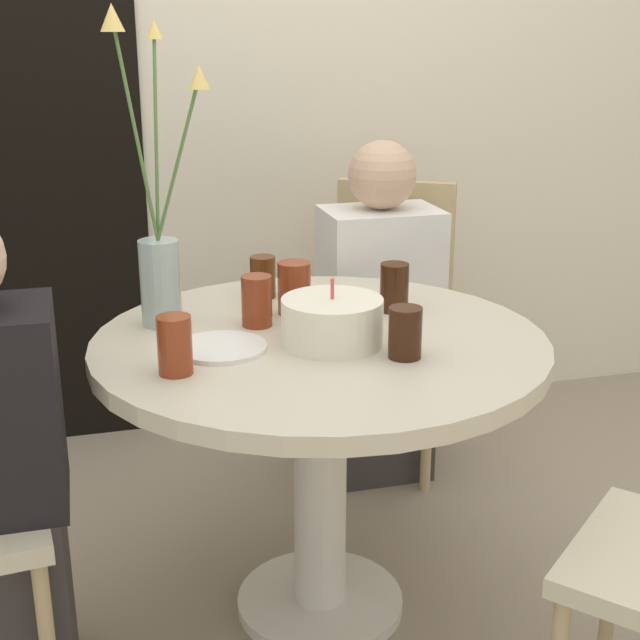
{
  "coord_description": "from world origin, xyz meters",
  "views": [
    {
      "loc": [
        -0.49,
        -1.8,
        1.36
      ],
      "look_at": [
        0.0,
        0.0,
        0.74
      ],
      "focal_mm": 50.0,
      "sensor_mm": 36.0,
      "label": 1
    }
  ],
  "objects_px": {
    "side_plate": "(221,347)",
    "person_boy": "(379,325)",
    "drink_glass_0": "(405,333)",
    "drink_glass_1": "(394,288)",
    "chair_left_flank": "(388,308)",
    "flower_vase": "(158,241)",
    "birthday_cake": "(332,321)",
    "drink_glass_4": "(175,345)",
    "drink_glass_5": "(257,301)",
    "drink_glass_3": "(294,288)",
    "drink_glass_2": "(263,277)"
  },
  "relations": [
    {
      "from": "birthday_cake",
      "to": "drink_glass_4",
      "type": "distance_m",
      "value": 0.36
    },
    {
      "from": "chair_left_flank",
      "to": "birthday_cake",
      "type": "height_order",
      "value": "chair_left_flank"
    },
    {
      "from": "drink_glass_0",
      "to": "person_boy",
      "type": "height_order",
      "value": "person_boy"
    },
    {
      "from": "drink_glass_2",
      "to": "drink_glass_4",
      "type": "bearing_deg",
      "value": -120.26
    },
    {
      "from": "drink_glass_0",
      "to": "drink_glass_2",
      "type": "height_order",
      "value": "drink_glass_0"
    },
    {
      "from": "chair_left_flank",
      "to": "drink_glass_1",
      "type": "xyz_separation_m",
      "value": [
        -0.22,
        -0.64,
        0.27
      ]
    },
    {
      "from": "chair_left_flank",
      "to": "drink_glass_4",
      "type": "bearing_deg",
      "value": -100.81
    },
    {
      "from": "birthday_cake",
      "to": "drink_glass_4",
      "type": "bearing_deg",
      "value": -166.05
    },
    {
      "from": "drink_glass_2",
      "to": "person_boy",
      "type": "distance_m",
      "value": 0.58
    },
    {
      "from": "chair_left_flank",
      "to": "drink_glass_5",
      "type": "xyz_separation_m",
      "value": [
        -0.56,
        -0.66,
        0.27
      ]
    },
    {
      "from": "flower_vase",
      "to": "drink_glass_2",
      "type": "xyz_separation_m",
      "value": [
        0.27,
        0.15,
        -0.14
      ]
    },
    {
      "from": "drink_glass_5",
      "to": "person_boy",
      "type": "height_order",
      "value": "person_boy"
    },
    {
      "from": "flower_vase",
      "to": "drink_glass_5",
      "type": "xyz_separation_m",
      "value": [
        0.21,
        -0.07,
        -0.14
      ]
    },
    {
      "from": "drink_glass_3",
      "to": "drink_glass_4",
      "type": "xyz_separation_m",
      "value": [
        -0.32,
        -0.32,
        -0.0
      ]
    },
    {
      "from": "birthday_cake",
      "to": "flower_vase",
      "type": "distance_m",
      "value": 0.44
    },
    {
      "from": "birthday_cake",
      "to": "side_plate",
      "type": "xyz_separation_m",
      "value": [
        -0.24,
        0.03,
        -0.05
      ]
    },
    {
      "from": "side_plate",
      "to": "drink_glass_2",
      "type": "height_order",
      "value": "drink_glass_2"
    },
    {
      "from": "drink_glass_0",
      "to": "drink_glass_5",
      "type": "height_order",
      "value": "drink_glass_5"
    },
    {
      "from": "side_plate",
      "to": "drink_glass_3",
      "type": "height_order",
      "value": "drink_glass_3"
    },
    {
      "from": "side_plate",
      "to": "person_boy",
      "type": "bearing_deg",
      "value": 48.46
    },
    {
      "from": "drink_glass_2",
      "to": "drink_glass_5",
      "type": "xyz_separation_m",
      "value": [
        -0.06,
        -0.22,
        0.01
      ]
    },
    {
      "from": "flower_vase",
      "to": "drink_glass_3",
      "type": "distance_m",
      "value": 0.34
    },
    {
      "from": "person_boy",
      "to": "birthday_cake",
      "type": "bearing_deg",
      "value": -116.75
    },
    {
      "from": "chair_left_flank",
      "to": "person_boy",
      "type": "bearing_deg",
      "value": -90.0
    },
    {
      "from": "birthday_cake",
      "to": "drink_glass_1",
      "type": "distance_m",
      "value": 0.28
    },
    {
      "from": "drink_glass_4",
      "to": "drink_glass_5",
      "type": "bearing_deg",
      "value": 49.43
    },
    {
      "from": "chair_left_flank",
      "to": "drink_glass_2",
      "type": "relative_size",
      "value": 8.42
    },
    {
      "from": "drink_glass_4",
      "to": "drink_glass_5",
      "type": "height_order",
      "value": "drink_glass_4"
    },
    {
      "from": "birthday_cake",
      "to": "chair_left_flank",
      "type": "bearing_deg",
      "value": 62.79
    },
    {
      "from": "flower_vase",
      "to": "drink_glass_1",
      "type": "relative_size",
      "value": 5.97
    },
    {
      "from": "birthday_cake",
      "to": "person_boy",
      "type": "relative_size",
      "value": 0.21
    },
    {
      "from": "person_boy",
      "to": "drink_glass_0",
      "type": "bearing_deg",
      "value": -105.49
    },
    {
      "from": "drink_glass_1",
      "to": "drink_glass_5",
      "type": "bearing_deg",
      "value": -176.41
    },
    {
      "from": "flower_vase",
      "to": "drink_glass_4",
      "type": "height_order",
      "value": "flower_vase"
    },
    {
      "from": "birthday_cake",
      "to": "drink_glass_4",
      "type": "relative_size",
      "value": 1.85
    },
    {
      "from": "chair_left_flank",
      "to": "drink_glass_4",
      "type": "relative_size",
      "value": 7.47
    },
    {
      "from": "drink_glass_3",
      "to": "person_boy",
      "type": "bearing_deg",
      "value": 50.67
    },
    {
      "from": "drink_glass_0",
      "to": "drink_glass_4",
      "type": "height_order",
      "value": "drink_glass_4"
    },
    {
      "from": "drink_glass_3",
      "to": "drink_glass_5",
      "type": "distance_m",
      "value": 0.12
    },
    {
      "from": "drink_glass_3",
      "to": "chair_left_flank",
      "type": "bearing_deg",
      "value": 52.78
    },
    {
      "from": "birthday_cake",
      "to": "person_boy",
      "type": "xyz_separation_m",
      "value": [
        0.35,
        0.69,
        -0.26
      ]
    },
    {
      "from": "drink_glass_5",
      "to": "side_plate",
      "type": "bearing_deg",
      "value": -127.69
    },
    {
      "from": "flower_vase",
      "to": "drink_glass_2",
      "type": "height_order",
      "value": "flower_vase"
    },
    {
      "from": "drink_glass_4",
      "to": "drink_glass_5",
      "type": "relative_size",
      "value": 1.01
    },
    {
      "from": "birthday_cake",
      "to": "drink_glass_2",
      "type": "distance_m",
      "value": 0.39
    },
    {
      "from": "drink_glass_0",
      "to": "drink_glass_3",
      "type": "distance_m",
      "value": 0.38
    },
    {
      "from": "flower_vase",
      "to": "person_boy",
      "type": "relative_size",
      "value": 0.67
    },
    {
      "from": "flower_vase",
      "to": "drink_glass_0",
      "type": "distance_m",
      "value": 0.6
    },
    {
      "from": "chair_left_flank",
      "to": "side_plate",
      "type": "bearing_deg",
      "value": -100.27
    },
    {
      "from": "drink_glass_0",
      "to": "drink_glass_1",
      "type": "height_order",
      "value": "drink_glass_1"
    }
  ]
}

